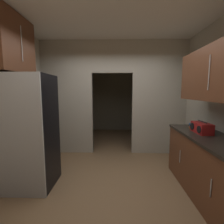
{
  "coord_description": "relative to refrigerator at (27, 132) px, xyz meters",
  "views": [
    {
      "loc": [
        0.07,
        -2.6,
        1.6
      ],
      "look_at": [
        -0.02,
        0.95,
        1.16
      ],
      "focal_mm": 26.75,
      "sensor_mm": 36.0,
      "label": 1
    }
  ],
  "objects": [
    {
      "name": "adjoining_room_shell",
      "position": [
        1.41,
        3.44,
        0.49
      ],
      "size": [
        3.63,
        2.66,
        2.84
      ],
      "color": "gray",
      "rests_on": "ground"
    },
    {
      "name": "refrigerator",
      "position": [
        0.0,
        0.0,
        0.0
      ],
      "size": [
        0.85,
        0.73,
        1.87
      ],
      "color": "black",
      "rests_on": "ground"
    },
    {
      "name": "upper_cabinet_counterside",
      "position": [
        2.9,
        -0.35,
        0.91
      ],
      "size": [
        0.36,
        1.93,
        0.78
      ],
      "color": "brown"
    },
    {
      "name": "kitchen_partition",
      "position": [
        1.42,
        1.59,
        0.59
      ],
      "size": [
        3.63,
        0.12,
        2.84
      ],
      "color": "#ADA899",
      "rests_on": "ground"
    },
    {
      "name": "boombox",
      "position": [
        2.87,
        0.03,
        0.08
      ],
      "size": [
        0.21,
        0.39,
        0.2
      ],
      "color": "maroon",
      "rests_on": "lower_cabinet_run"
    },
    {
      "name": "upper_cabinet_fridgeside",
      "position": [
        -0.22,
        0.1,
        1.42
      ],
      "size": [
        0.36,
        0.94,
        0.92
      ],
      "color": "brown"
    },
    {
      "name": "book_stack",
      "position": [
        2.87,
        0.33,
        0.04
      ],
      "size": [
        0.14,
        0.16,
        0.09
      ],
      "color": "gold",
      "rests_on": "lower_cabinet_run"
    },
    {
      "name": "ground",
      "position": [
        1.41,
        -0.05,
        -0.93
      ],
      "size": [
        20.0,
        20.0,
        0.0
      ],
      "primitive_type": "plane",
      "color": "brown"
    },
    {
      "name": "lower_cabinet_run",
      "position": [
        2.9,
        -0.35,
        -0.47
      ],
      "size": [
        0.66,
        2.14,
        0.93
      ],
      "color": "brown",
      "rests_on": "ground"
    },
    {
      "name": "kitchen_overhead_slab",
      "position": [
        1.41,
        0.44,
        1.93
      ],
      "size": [
        4.03,
        7.29,
        0.06
      ],
      "primitive_type": "cube",
      "color": "silver"
    }
  ]
}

